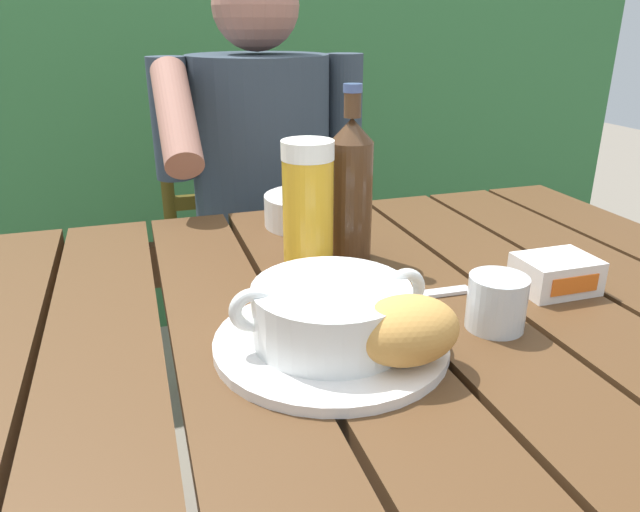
# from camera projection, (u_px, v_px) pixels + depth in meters

# --- Properties ---
(dining_table) EXTENTS (1.27, 0.98, 0.75)m
(dining_table) POSITION_uv_depth(u_px,v_px,m) (348.00, 389.00, 0.75)
(dining_table) COLOR #4E321A
(dining_table) RESTS_ON ground_plane
(hedge_backdrop) EXTENTS (3.47, 0.85, 2.12)m
(hedge_backdrop) POSITION_uv_depth(u_px,v_px,m) (172.00, 81.00, 2.30)
(hedge_backdrop) COLOR #356F3B
(hedge_backdrop) RESTS_ON ground_plane
(chair_near_diner) EXTENTS (0.44, 0.47, 0.91)m
(chair_near_diner) POSITION_uv_depth(u_px,v_px,m) (253.00, 264.00, 1.66)
(chair_near_diner) COLOR #46390F
(chair_near_diner) RESTS_ON ground_plane
(person_eating) EXTENTS (0.48, 0.47, 1.24)m
(person_eating) POSITION_uv_depth(u_px,v_px,m) (265.00, 191.00, 1.39)
(person_eating) COLOR #323F4B
(person_eating) RESTS_ON ground_plane
(serving_plate) EXTENTS (0.26, 0.26, 0.01)m
(serving_plate) POSITION_uv_depth(u_px,v_px,m) (331.00, 342.00, 0.67)
(serving_plate) COLOR white
(serving_plate) RESTS_ON dining_table
(soup_bowl) EXTENTS (0.23, 0.18, 0.07)m
(soup_bowl) POSITION_uv_depth(u_px,v_px,m) (331.00, 311.00, 0.65)
(soup_bowl) COLOR white
(soup_bowl) RESTS_ON serving_plate
(bread_roll) EXTENTS (0.12, 0.09, 0.07)m
(bread_roll) POSITION_uv_depth(u_px,v_px,m) (406.00, 330.00, 0.61)
(bread_roll) COLOR #CE9246
(bread_roll) RESTS_ON serving_plate
(beer_glass) EXTENTS (0.07, 0.07, 0.19)m
(beer_glass) POSITION_uv_depth(u_px,v_px,m) (311.00, 208.00, 0.84)
(beer_glass) COLOR gold
(beer_glass) RESTS_ON dining_table
(beer_bottle) EXTENTS (0.06, 0.06, 0.26)m
(beer_bottle) POSITION_uv_depth(u_px,v_px,m) (351.00, 188.00, 0.88)
(beer_bottle) COLOR #4A2F1B
(beer_bottle) RESTS_ON dining_table
(water_glass_small) EXTENTS (0.07, 0.07, 0.07)m
(water_glass_small) POSITION_uv_depth(u_px,v_px,m) (497.00, 302.00, 0.70)
(water_glass_small) COLOR silver
(water_glass_small) RESTS_ON dining_table
(butter_tub) EXTENTS (0.10, 0.08, 0.05)m
(butter_tub) POSITION_uv_depth(u_px,v_px,m) (556.00, 274.00, 0.80)
(butter_tub) COLOR white
(butter_tub) RESTS_ON dining_table
(table_knife) EXTENTS (0.15, 0.02, 0.01)m
(table_knife) POSITION_uv_depth(u_px,v_px,m) (405.00, 296.00, 0.78)
(table_knife) COLOR silver
(table_knife) RESTS_ON dining_table
(diner_bowl) EXTENTS (0.15, 0.15, 0.05)m
(diner_bowl) POSITION_uv_depth(u_px,v_px,m) (308.00, 210.00, 1.06)
(diner_bowl) COLOR white
(diner_bowl) RESTS_ON dining_table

